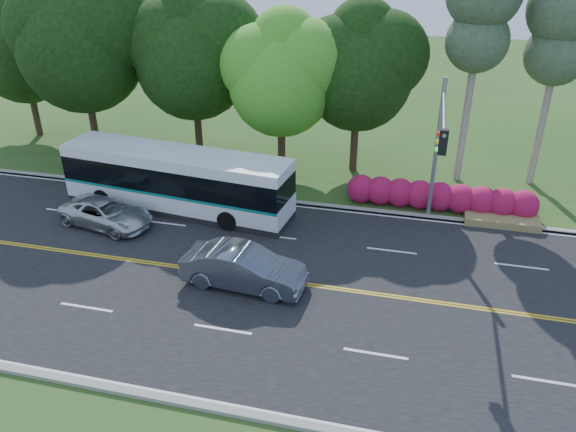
% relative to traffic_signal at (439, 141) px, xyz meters
% --- Properties ---
extents(ground, '(120.00, 120.00, 0.00)m').
position_rel_traffic_signal_xyz_m(ground, '(-6.49, -5.40, -4.67)').
color(ground, '#2B4E1A').
rests_on(ground, ground).
extents(road, '(60.00, 14.00, 0.02)m').
position_rel_traffic_signal_xyz_m(road, '(-6.49, -5.40, -4.66)').
color(road, black).
rests_on(road, ground).
extents(curb_north, '(60.00, 0.30, 0.15)m').
position_rel_traffic_signal_xyz_m(curb_north, '(-6.49, 1.75, -4.60)').
color(curb_north, gray).
rests_on(curb_north, ground).
extents(curb_south, '(60.00, 0.30, 0.15)m').
position_rel_traffic_signal_xyz_m(curb_south, '(-6.49, -12.55, -4.60)').
color(curb_south, gray).
rests_on(curb_south, ground).
extents(grass_verge, '(60.00, 4.00, 0.10)m').
position_rel_traffic_signal_xyz_m(grass_verge, '(-6.49, 3.60, -4.62)').
color(grass_verge, '#2B4E1A').
rests_on(grass_verge, ground).
extents(lane_markings, '(57.60, 13.82, 0.00)m').
position_rel_traffic_signal_xyz_m(lane_markings, '(-6.59, -5.40, -4.65)').
color(lane_markings, gold).
rests_on(lane_markings, road).
extents(tree_row, '(44.70, 9.10, 13.84)m').
position_rel_traffic_signal_xyz_m(tree_row, '(-11.65, 6.73, 2.06)').
color(tree_row, black).
rests_on(tree_row, ground).
extents(bougainvillea_hedge, '(9.50, 2.25, 1.50)m').
position_rel_traffic_signal_xyz_m(bougainvillea_hedge, '(0.69, 2.75, -3.95)').
color(bougainvillea_hedge, '#9C0D3B').
rests_on(bougainvillea_hedge, ground).
extents(traffic_signal, '(0.42, 6.10, 7.00)m').
position_rel_traffic_signal_xyz_m(traffic_signal, '(0.00, 0.00, 0.00)').
color(traffic_signal, gray).
rests_on(traffic_signal, ground).
extents(transit_bus, '(12.04, 3.90, 3.10)m').
position_rel_traffic_signal_xyz_m(transit_bus, '(-12.45, -0.23, -3.12)').
color(transit_bus, white).
rests_on(transit_bus, road).
extents(sedan, '(5.12, 2.10, 1.65)m').
position_rel_traffic_signal_xyz_m(sedan, '(-7.08, -6.05, -3.83)').
color(sedan, slate).
rests_on(sedan, road).
extents(suv, '(4.98, 3.03, 1.29)m').
position_rel_traffic_signal_xyz_m(suv, '(-15.10, -2.73, -4.01)').
color(suv, silver).
rests_on(suv, road).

